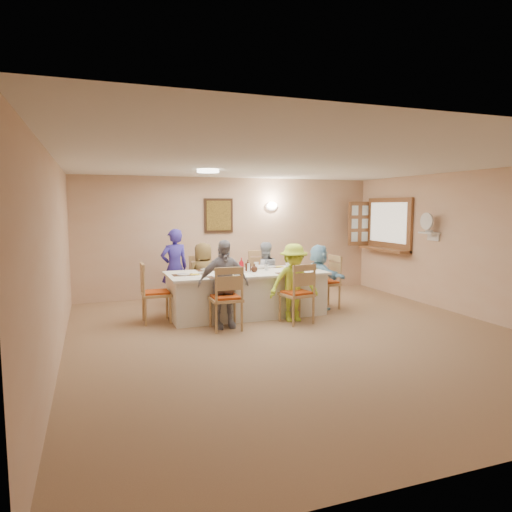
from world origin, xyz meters
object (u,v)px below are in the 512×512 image
object	(u,v)px
diner_right_end	(319,277)
condiment_ketchup	(241,265)
chair_right_end	(325,282)
chair_back_left	(202,282)
serving_hatch	(389,225)
diner_front_left	(223,284)
diner_front_right	(294,283)
chair_left_end	(156,292)
desk_fan	(428,225)
diner_back_left	(203,276)
dining_table	(246,293)
chair_back_right	(262,277)
chair_front_left	(226,297)
caregiver	(175,268)
chair_front_right	(297,293)
diner_back_right	(264,273)

from	to	relation	value
diner_right_end	condiment_ketchup	world-z (taller)	diner_right_end
chair_right_end	chair_back_left	bearing A→B (deg)	-111.98
serving_hatch	chair_right_end	xyz separation A→B (m)	(-1.99, -0.84, -1.01)
diner_front_left	diner_front_right	size ratio (longest dim) A/B	1.08
chair_left_end	condiment_ketchup	distance (m)	1.52
desk_fan	diner_back_left	world-z (taller)	desk_fan
desk_fan	diner_right_end	size ratio (longest dim) A/B	0.25
dining_table	chair_left_end	distance (m)	1.55
chair_back_right	diner_front_left	bearing A→B (deg)	-123.28
chair_right_end	serving_hatch	bearing A→B (deg)	111.28
chair_front_left	caregiver	bearing A→B (deg)	-75.79
dining_table	condiment_ketchup	xyz separation A→B (m)	(-0.08, 0.03, 0.50)
diner_back_left	serving_hatch	bearing A→B (deg)	171.02
chair_back_left	chair_right_end	bearing A→B (deg)	-16.54
diner_right_end	chair_right_end	bearing A→B (deg)	-101.97
serving_hatch	condiment_ketchup	bearing A→B (deg)	-167.40
diner_front_left	serving_hatch	bearing A→B (deg)	20.94
desk_fan	chair_right_end	size ratio (longest dim) A/B	0.30
dining_table	diner_front_left	size ratio (longest dim) A/B	1.97
chair_right_end	diner_back_left	world-z (taller)	diner_back_left
caregiver	dining_table	bearing A→B (deg)	121.78
desk_fan	chair_right_end	world-z (taller)	desk_fan
dining_table	chair_front_right	size ratio (longest dim) A/B	2.75
desk_fan	diner_right_end	world-z (taller)	desk_fan
condiment_ketchup	diner_front_left	bearing A→B (deg)	-126.45
serving_hatch	diner_front_left	world-z (taller)	serving_hatch
desk_fan	chair_back_left	xyz separation A→B (m)	(-4.03, 1.31, -1.06)
chair_back_right	chair_front_left	world-z (taller)	chair_back_right
serving_hatch	condiment_ketchup	xyz separation A→B (m)	(-3.61, -0.81, -0.62)
serving_hatch	chair_left_end	xyz separation A→B (m)	(-5.09, -0.84, -1.00)
chair_back_right	diner_right_end	distance (m)	1.15
diner_back_left	condiment_ketchup	xyz separation A→B (m)	(0.52, -0.65, 0.26)
dining_table	diner_back_right	size ratio (longest dim) A/B	2.25
dining_table	chair_back_right	size ratio (longest dim) A/B	2.64
desk_fan	diner_right_end	xyz separation A→B (m)	(-2.01, 0.51, -0.95)
chair_front_right	diner_back_right	bearing A→B (deg)	-99.83
chair_right_end	diner_right_end	bearing A→B (deg)	-91.57
chair_front_left	chair_back_left	bearing A→B (deg)	-88.79
diner_back_left	caregiver	distance (m)	0.66
chair_back_left	condiment_ketchup	xyz separation A→B (m)	(0.52, -0.77, 0.39)
dining_table	diner_right_end	size ratio (longest dim) A/B	2.28
diner_back_left	condiment_ketchup	bearing A→B (deg)	117.68
chair_front_right	diner_front_right	xyz separation A→B (m)	(0.00, 0.12, 0.15)
caregiver	condiment_ketchup	size ratio (longest dim) A/B	5.93
chair_left_end	diner_back_left	size ratio (longest dim) A/B	0.80
chair_front_right	chair_left_end	bearing A→B (deg)	-30.24
serving_hatch	dining_table	size ratio (longest dim) A/B	0.55
chair_back_right	dining_table	bearing A→B (deg)	-121.11
desk_fan	diner_back_left	size ratio (longest dim) A/B	0.24
serving_hatch	chair_back_right	world-z (taller)	serving_hatch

